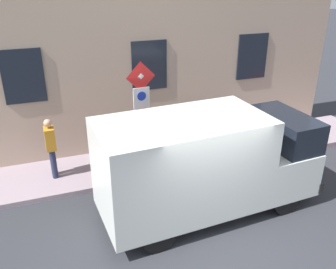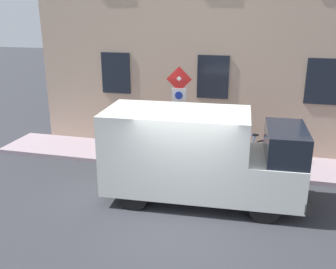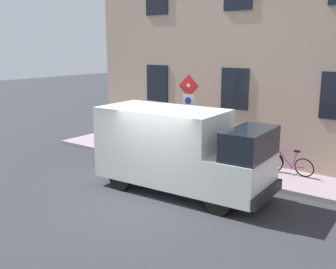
# 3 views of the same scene
# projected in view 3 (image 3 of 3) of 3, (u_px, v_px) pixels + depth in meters

# --- Properties ---
(ground_plane) EXTENTS (80.00, 80.00, 0.00)m
(ground_plane) POSITION_uv_depth(u_px,v_px,m) (151.00, 201.00, 11.42)
(ground_plane) COLOR #2F3036
(sidewalk_slab) EXTENTS (2.04, 15.10, 0.14)m
(sidewalk_slab) POSITION_uv_depth(u_px,v_px,m) (219.00, 167.00, 14.43)
(sidewalk_slab) COLOR gray
(sidewalk_slab) RESTS_ON ground_plane
(building_facade) EXTENTS (0.75, 13.10, 8.72)m
(building_facade) POSITION_uv_depth(u_px,v_px,m) (241.00, 45.00, 14.56)
(building_facade) COLOR tan
(building_facade) RESTS_ON ground_plane
(sign_post_stacked) EXTENTS (0.17, 0.56, 3.12)m
(sign_post_stacked) POSITION_uv_depth(u_px,v_px,m) (189.00, 110.00, 13.81)
(sign_post_stacked) COLOR #474C47
(sign_post_stacked) RESTS_ON sidewalk_slab
(delivery_van) EXTENTS (2.29, 5.43, 2.50)m
(delivery_van) POSITION_uv_depth(u_px,v_px,m) (179.00, 149.00, 11.93)
(delivery_van) COLOR white
(delivery_van) RESTS_ON ground_plane
(bicycle_purple) EXTENTS (0.46, 1.72, 0.89)m
(bicycle_purple) POSITION_uv_depth(u_px,v_px,m) (289.00, 163.00, 13.31)
(bicycle_purple) COLOR black
(bicycle_purple) RESTS_ON sidewalk_slab
(bicycle_blue) EXTENTS (0.46, 1.71, 0.89)m
(bicycle_blue) POSITION_uv_depth(u_px,v_px,m) (260.00, 158.00, 13.91)
(bicycle_blue) COLOR black
(bicycle_blue) RESTS_ON sidewalk_slab
(bicycle_green) EXTENTS (0.46, 1.71, 0.89)m
(bicycle_green) POSITION_uv_depth(u_px,v_px,m) (233.00, 154.00, 14.51)
(bicycle_green) COLOR black
(bicycle_green) RESTS_ON sidewalk_slab
(bicycle_black) EXTENTS (0.46, 1.71, 0.89)m
(bicycle_black) POSITION_uv_depth(u_px,v_px,m) (209.00, 149.00, 15.12)
(bicycle_black) COLOR black
(bicycle_black) RESTS_ON sidewalk_slab
(pedestrian) EXTENTS (0.41, 0.27, 1.72)m
(pedestrian) POSITION_uv_depth(u_px,v_px,m) (150.00, 129.00, 16.05)
(pedestrian) COLOR #262B47
(pedestrian) RESTS_ON sidewalk_slab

